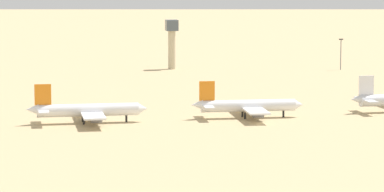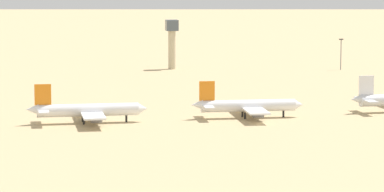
# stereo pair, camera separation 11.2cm
# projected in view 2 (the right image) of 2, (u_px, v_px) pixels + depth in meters

# --- Properties ---
(ground) EXTENTS (4000.00, 4000.00, 0.00)m
(ground) POSITION_uv_depth(u_px,v_px,m) (261.00, 124.00, 308.55)
(ground) COLOR tan
(parked_jet_orange_3) EXTENTS (35.80, 29.95, 11.86)m
(parked_jet_orange_3) POSITION_uv_depth(u_px,v_px,m) (87.00, 110.00, 309.26)
(parked_jet_orange_3) COLOR white
(parked_jet_orange_3) RESTS_ON ground
(parked_jet_orange_4) EXTENTS (34.78, 29.22, 11.49)m
(parked_jet_orange_4) POSITION_uv_depth(u_px,v_px,m) (247.00, 106.00, 319.38)
(parked_jet_orange_4) COLOR white
(parked_jet_orange_4) RESTS_ON ground
(control_tower) EXTENTS (5.20, 5.20, 21.59)m
(control_tower) POSITION_uv_depth(u_px,v_px,m) (172.00, 39.00, 459.76)
(control_tower) COLOR #C6B793
(control_tower) RESTS_ON ground
(light_pole_east) EXTENTS (1.80, 0.50, 13.62)m
(light_pole_east) POSITION_uv_depth(u_px,v_px,m) (341.00, 52.00, 456.79)
(light_pole_east) COLOR #59595E
(light_pole_east) RESTS_ON ground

